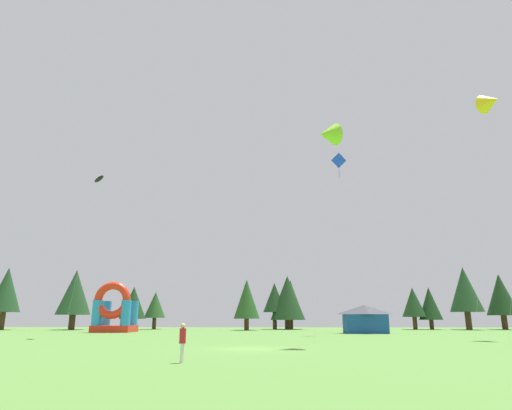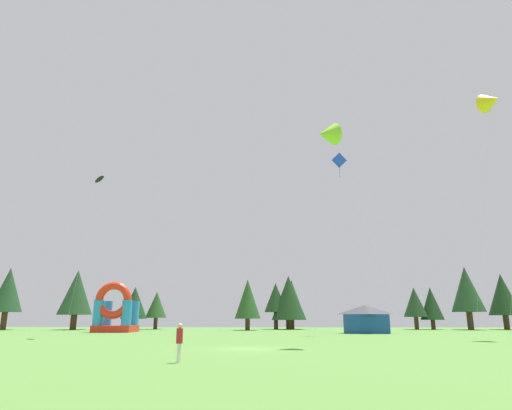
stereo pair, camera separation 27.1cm
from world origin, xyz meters
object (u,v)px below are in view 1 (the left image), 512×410
object	(u,v)px
person_near_camera	(183,339)
kite_lime_delta	(328,134)
kite_black_parafoil	(99,179)
inflatable_yellow_castle	(114,313)
kite_yellow_delta	(490,102)
festival_tent	(365,319)
kite_blue_diamond	(339,162)

from	to	relation	value
person_near_camera	kite_lime_delta	bearing A→B (deg)	-30.24
kite_black_parafoil	inflatable_yellow_castle	xyz separation A→B (m)	(-2.73, 15.68, -13.86)
kite_yellow_delta	kite_lime_delta	bearing A→B (deg)	-149.54
kite_black_parafoil	festival_tent	size ratio (longest dim) A/B	3.30
festival_tent	person_near_camera	bearing A→B (deg)	-113.30
kite_blue_diamond	person_near_camera	size ratio (longest dim) A/B	12.64
person_near_camera	inflatable_yellow_castle	distance (m)	43.12
person_near_camera	inflatable_yellow_castle	size ratio (longest dim) A/B	0.26
kite_blue_diamond	festival_tent	distance (m)	19.98
kite_lime_delta	kite_blue_diamond	world-z (taller)	kite_blue_diamond
kite_yellow_delta	festival_tent	size ratio (longest dim) A/B	4.94
inflatable_yellow_castle	festival_tent	world-z (taller)	inflatable_yellow_castle
kite_lime_delta	person_near_camera	bearing A→B (deg)	-126.97
kite_lime_delta	kite_black_parafoil	size ratio (longest dim) A/B	1.00
kite_blue_diamond	festival_tent	xyz separation A→B (m)	(3.10, 4.73, -19.16)
kite_blue_diamond	person_near_camera	distance (m)	39.62
kite_black_parafoil	kite_lime_delta	bearing A→B (deg)	-28.60
kite_yellow_delta	festival_tent	distance (m)	28.85
kite_lime_delta	kite_yellow_delta	xyz separation A→B (m)	(18.79, 11.05, 8.25)
festival_tent	kite_yellow_delta	bearing A→B (deg)	-50.78
kite_lime_delta	kite_blue_diamond	size ratio (longest dim) A/B	0.77
kite_blue_diamond	inflatable_yellow_castle	size ratio (longest dim) A/B	3.29
person_near_camera	kite_yellow_delta	bearing A→B (deg)	-43.93
kite_blue_diamond	person_near_camera	xyz separation A→B (m)	(-12.66, -31.86, -19.87)
kite_blue_diamond	person_near_camera	bearing A→B (deg)	-111.68
kite_black_parafoil	kite_blue_diamond	bearing A→B (deg)	16.46
kite_yellow_delta	person_near_camera	xyz separation A→B (m)	(-27.34, -22.40, -22.99)
kite_black_parafoil	kite_blue_diamond	distance (m)	28.59
kite_blue_diamond	festival_tent	world-z (taller)	kite_blue_diamond
kite_yellow_delta	kite_blue_diamond	world-z (taller)	kite_yellow_delta
kite_yellow_delta	person_near_camera	size ratio (longest dim) A/B	14.69
kite_lime_delta	kite_yellow_delta	distance (m)	23.31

